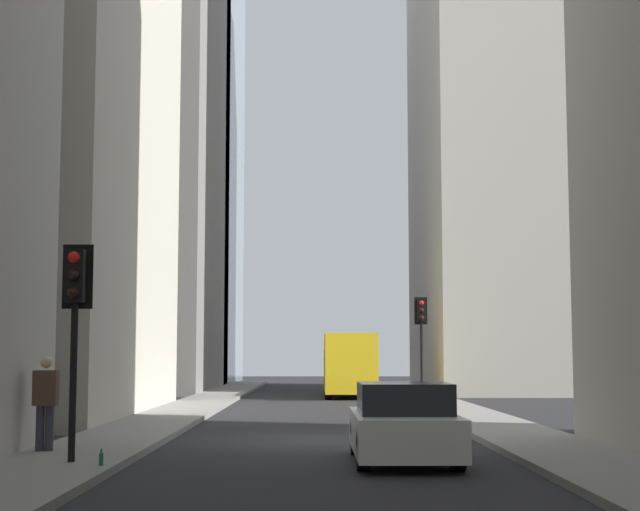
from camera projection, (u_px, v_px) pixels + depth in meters
name	position (u px, v px, depth m)	size (l,w,h in m)	color
ground_plane	(323.00, 440.00, 22.41)	(135.00, 135.00, 0.00)	#262628
sidewalk_right	(122.00, 437.00, 22.40)	(90.00, 2.20, 0.14)	gray
sidewalk_left	(523.00, 437.00, 22.45)	(90.00, 2.20, 0.14)	gray
building_left_far	(514.00, 97.00, 54.06)	(15.97, 10.50, 31.58)	#B7B2A5
building_right_far	(127.00, 98.00, 55.50)	(16.86, 10.50, 32.19)	gray
delivery_truck	(349.00, 365.00, 45.28)	(6.46, 2.25, 2.84)	yellow
sedan_white	(403.00, 425.00, 17.83)	(4.30, 1.78, 1.42)	silver
traffic_light_foreground	(75.00, 301.00, 16.86)	(0.43, 0.52, 3.65)	black
traffic_light_midblock	(421.00, 324.00, 40.33)	(0.43, 0.52, 4.10)	black
pedestrian	(45.00, 399.00, 18.59)	(0.26, 0.44, 1.74)	#33333D
discarded_bottle	(101.00, 459.00, 16.04)	(0.07, 0.07, 0.27)	#236033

